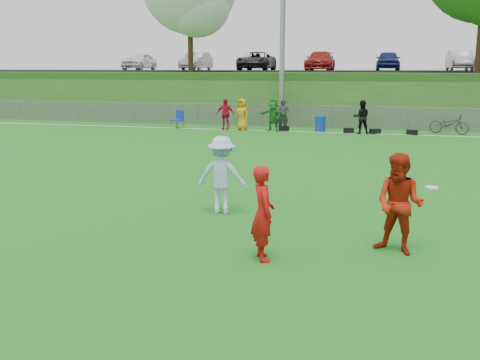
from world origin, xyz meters
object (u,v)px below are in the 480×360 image
(player_red_center, at_px, (399,204))
(player_blue, at_px, (222,175))
(player_red_left, at_px, (263,213))
(bicycle, at_px, (449,124))
(frisbee, at_px, (432,187))
(recycling_bin, at_px, (320,124))

(player_red_center, xyz_separation_m, player_blue, (-3.88, 1.84, -0.02))
(player_red_left, distance_m, bicycle, 20.94)
(player_red_left, distance_m, frisbee, 3.20)
(player_red_center, relative_size, bicycle, 0.95)
(player_red_left, relative_size, player_red_center, 0.92)
(player_blue, xyz_separation_m, recycling_bin, (0.54, 16.72, -0.49))
(bicycle, bearing_deg, player_red_left, -175.46)
(player_red_center, xyz_separation_m, frisbee, (0.57, 0.38, 0.26))
(player_red_left, bearing_deg, frisbee, -91.28)
(player_blue, relative_size, bicycle, 0.93)
(frisbee, relative_size, bicycle, 0.12)
(bicycle, bearing_deg, player_red_center, -169.58)
(frisbee, bearing_deg, player_blue, 161.83)
(recycling_bin, bearing_deg, player_blue, -91.83)
(bicycle, bearing_deg, recycling_bin, 115.95)
(player_red_center, bearing_deg, frisbee, 56.14)
(player_red_left, distance_m, player_red_center, 2.51)
(player_red_left, relative_size, player_blue, 0.94)
(player_blue, xyz_separation_m, bicycle, (7.01, 17.44, -0.39))
(player_red_left, xyz_separation_m, bicycle, (5.45, 20.22, -0.33))
(player_red_center, bearing_deg, player_red_left, -135.37)
(bicycle, bearing_deg, player_blue, 177.74)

